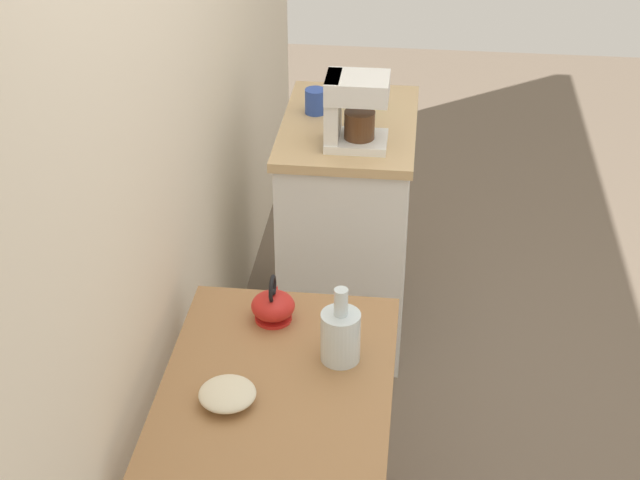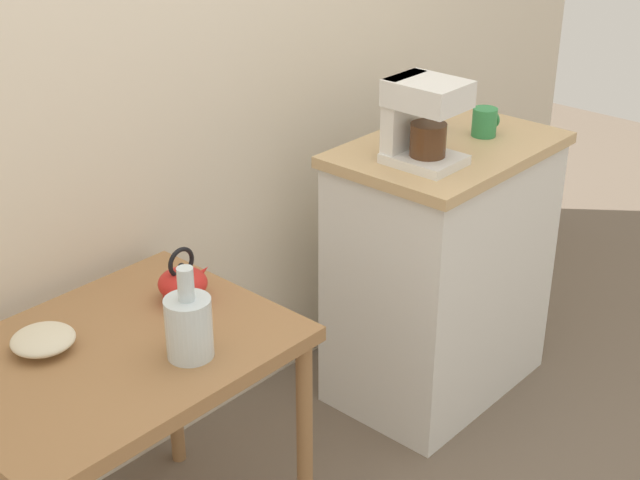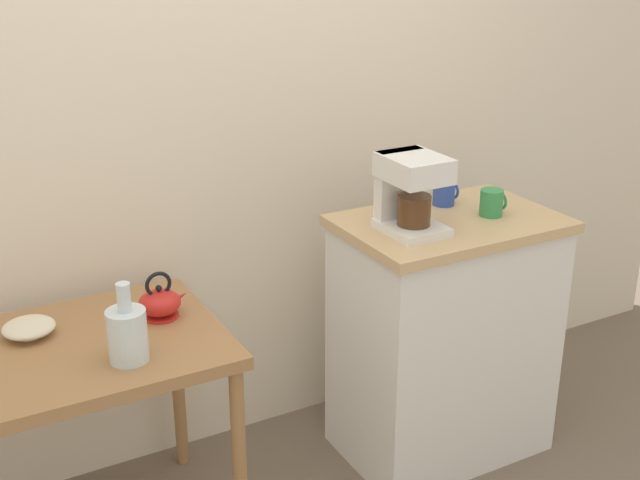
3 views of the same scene
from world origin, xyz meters
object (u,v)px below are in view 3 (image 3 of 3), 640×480
(bowl_stoneware, at_px, (29,328))
(coffee_maker, at_px, (409,190))
(mug_blue, at_px, (444,192))
(mug_tall_green, at_px, (492,203))
(teakettle, at_px, (160,302))
(glass_carafe_vase, at_px, (127,333))

(bowl_stoneware, distance_m, coffee_maker, 1.26)
(mug_blue, height_order, mug_tall_green, mug_blue)
(teakettle, xyz_separation_m, mug_tall_green, (1.15, -0.18, 0.19))
(bowl_stoneware, height_order, teakettle, teakettle)
(coffee_maker, xyz_separation_m, mug_blue, (0.26, 0.16, -0.09))
(mug_blue, relative_size, mug_tall_green, 1.03)
(glass_carafe_vase, height_order, mug_tall_green, mug_tall_green)
(coffee_maker, height_order, mug_tall_green, coffee_maker)
(teakettle, xyz_separation_m, coffee_maker, (0.81, -0.16, 0.29))
(teakettle, xyz_separation_m, mug_blue, (1.08, -0.00, 0.19))
(bowl_stoneware, relative_size, mug_tall_green, 1.66)
(teakettle, height_order, mug_blue, mug_blue)
(teakettle, height_order, coffee_maker, coffee_maker)
(coffee_maker, distance_m, mug_blue, 0.32)
(bowl_stoneware, bearing_deg, glass_carafe_vase, -51.87)
(teakettle, xyz_separation_m, glass_carafe_vase, (-0.16, -0.22, 0.03))
(glass_carafe_vase, height_order, mug_blue, mug_blue)
(teakettle, distance_m, mug_blue, 1.09)
(glass_carafe_vase, relative_size, mug_tall_green, 2.53)
(bowl_stoneware, xyz_separation_m, mug_blue, (1.46, -0.07, 0.22))
(coffee_maker, bearing_deg, mug_blue, 30.62)
(mug_tall_green, bearing_deg, coffee_maker, 177.12)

